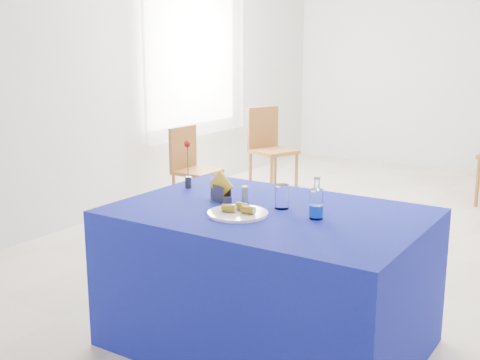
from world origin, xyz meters
name	(u,v)px	position (x,y,z in m)	size (l,w,h in m)	color
floor	(377,245)	(0.00, 0.00, 0.00)	(7.00, 7.00, 0.00)	beige
room_shell	(388,26)	(0.00, 0.00, 1.75)	(7.00, 7.00, 7.00)	silver
window_pane	(193,50)	(-2.47, 0.80, 1.55)	(0.04, 1.50, 1.60)	white
curtain	(198,50)	(-2.40, 0.80, 1.55)	(0.04, 1.75, 1.85)	white
plate	(238,213)	(0.00, -2.08, 0.77)	(0.31, 0.31, 0.01)	white
drinking_glass	(282,197)	(0.13, -1.85, 0.82)	(0.08, 0.08, 0.13)	white
salt_shaker	(245,193)	(-0.12, -1.82, 0.80)	(0.03, 0.03, 0.09)	slate
pepper_shaker	(244,194)	(-0.12, -1.84, 0.80)	(0.03, 0.03, 0.09)	slate
blue_table	(268,278)	(0.08, -1.91, 0.38)	(1.60, 1.10, 0.76)	navy
water_bottle	(316,205)	(0.36, -1.93, 0.83)	(0.07, 0.07, 0.21)	white
napkin_holder	(221,192)	(-0.24, -1.89, 0.81)	(0.15, 0.10, 0.17)	#3C3C41
rose_vase	(188,166)	(-0.58, -1.75, 0.90)	(0.04, 0.04, 0.29)	#232428
chair_win_a	(191,164)	(-1.88, -0.03, 0.49)	(0.39, 0.39, 0.84)	brown
chair_win_b	(269,143)	(-1.69, 1.13, 0.54)	(0.54, 0.54, 0.94)	brown
banana_pieces	(240,208)	(0.01, -2.08, 0.80)	(0.18, 0.12, 0.04)	gold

